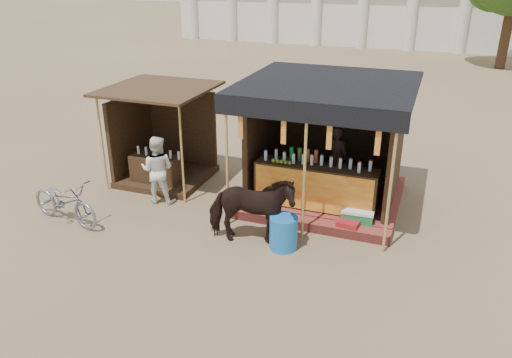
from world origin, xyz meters
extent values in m
plane|color=#846B4C|center=(0.00, 0.00, 0.00)|extent=(120.00, 120.00, 0.00)
cube|color=#993A32|center=(1.00, 3.50, 0.11)|extent=(3.40, 2.80, 0.22)
cube|color=#993A32|center=(1.00, 1.95, 0.10)|extent=(3.40, 0.35, 0.20)
cube|color=#3C2816|center=(1.00, 2.55, 0.69)|extent=(2.60, 0.55, 0.95)
cube|color=#E44F1A|center=(1.00, 2.27, 0.69)|extent=(2.50, 0.02, 0.88)
cube|color=#3C2816|center=(1.00, 4.75, 1.47)|extent=(3.00, 0.12, 2.50)
cube|color=#3C2816|center=(-0.50, 3.50, 1.47)|extent=(0.12, 2.50, 2.50)
cube|color=#3C2816|center=(2.50, 3.50, 1.47)|extent=(0.12, 2.50, 2.50)
cube|color=black|center=(1.00, 3.30, 2.75)|extent=(3.60, 3.60, 0.06)
cube|color=black|center=(1.00, 1.52, 2.57)|extent=(3.60, 0.06, 0.36)
cylinder|color=tan|center=(-0.60, 1.55, 1.38)|extent=(0.06, 0.06, 2.75)
cylinder|color=tan|center=(1.00, 1.55, 1.38)|extent=(0.06, 0.06, 2.75)
cylinder|color=tan|center=(2.60, 1.55, 1.38)|extent=(0.06, 0.06, 2.75)
cube|color=red|center=(-0.30, 1.55, 2.20)|extent=(0.10, 0.02, 0.55)
cube|color=red|center=(0.57, 1.55, 2.20)|extent=(0.10, 0.02, 0.55)
cube|color=red|center=(1.43, 1.55, 2.20)|extent=(0.10, 0.02, 0.55)
cube|color=red|center=(2.30, 1.55, 2.20)|extent=(0.10, 0.02, 0.55)
imported|color=black|center=(1.21, 3.60, 0.98)|extent=(0.65, 0.53, 1.52)
cube|color=#3C2816|center=(-3.00, 3.20, 0.07)|extent=(2.00, 2.00, 0.15)
cube|color=#3C2816|center=(-3.00, 4.15, 1.05)|extent=(1.90, 0.10, 2.10)
cube|color=#3C2816|center=(-3.95, 3.20, 1.05)|extent=(0.10, 1.90, 2.10)
cube|color=#472D19|center=(-3.00, 3.10, 2.35)|extent=(2.40, 2.40, 0.06)
cylinder|color=tan|center=(-4.05, 2.15, 1.18)|extent=(0.05, 0.05, 2.35)
cylinder|color=tan|center=(-1.95, 2.15, 1.18)|extent=(0.05, 0.05, 2.35)
cube|color=#3C2816|center=(-3.00, 2.70, 0.40)|extent=(1.20, 0.50, 0.80)
imported|color=black|center=(0.12, 0.99, 0.72)|extent=(1.84, 1.18, 1.43)
imported|color=gray|center=(-3.84, 0.44, 0.48)|extent=(1.92, 0.96, 0.96)
imported|color=white|center=(-2.52, 2.00, 0.79)|extent=(0.86, 0.73, 1.57)
cylinder|color=blue|center=(0.77, 1.03, 0.33)|extent=(0.68, 0.68, 0.66)
cube|color=maroon|center=(1.85, 2.00, 0.15)|extent=(0.47, 0.43, 0.31)
cube|color=#1A763C|center=(1.98, 2.28, 0.20)|extent=(0.64, 0.45, 0.40)
cube|color=white|center=(1.98, 2.28, 0.43)|extent=(0.66, 0.47, 0.06)
cylinder|color=silver|center=(-14.00, 26.40, 1.80)|extent=(0.70, 0.70, 3.60)
cylinder|color=silver|center=(-11.00, 26.40, 1.80)|extent=(0.70, 0.70, 3.60)
cylinder|color=silver|center=(-8.00, 26.40, 1.80)|extent=(0.70, 0.70, 3.60)
cylinder|color=silver|center=(-5.00, 26.40, 1.80)|extent=(0.70, 0.70, 3.60)
cylinder|color=silver|center=(-2.00, 26.40, 1.80)|extent=(0.70, 0.70, 3.60)
cylinder|color=silver|center=(1.00, 26.40, 1.80)|extent=(0.70, 0.70, 3.60)
cylinder|color=silver|center=(4.00, 26.40, 1.80)|extent=(0.70, 0.70, 3.60)
cylinder|color=#382314|center=(6.00, 22.00, 2.00)|extent=(0.50, 0.50, 4.00)
camera|label=1|loc=(3.17, -6.95, 5.06)|focal=35.00mm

